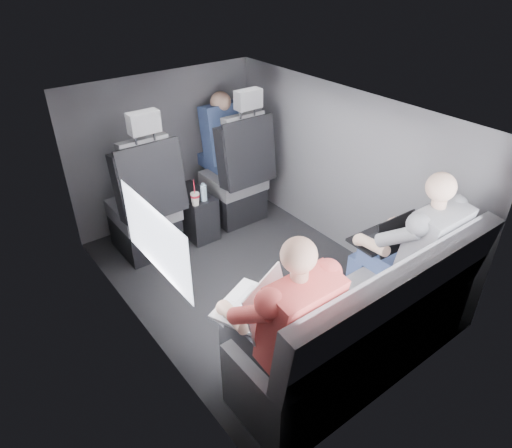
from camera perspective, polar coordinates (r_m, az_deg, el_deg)
floor at (r=3.59m, az=-0.32°, el=-7.04°), size 2.60×2.60×0.00m
ceiling at (r=2.94m, az=-0.41°, el=13.91°), size 2.60×2.60×0.00m
panel_left at (r=2.85m, az=-15.01°, el=-3.11°), size 0.02×2.60×1.35m
panel_right at (r=3.76m, az=10.73°, el=6.42°), size 0.02×2.60×1.35m
panel_front at (r=4.22m, az=-11.17°, el=9.26°), size 1.80×0.02×1.35m
panel_back at (r=2.49m, az=18.22°, el=-9.55°), size 1.80×0.02×1.35m
side_window at (r=2.50m, az=-12.48°, el=-1.91°), size 0.02×0.75×0.42m
seatbelt at (r=3.89m, az=-1.02°, el=9.85°), size 0.35×0.11×0.59m
front_seat_left at (r=3.80m, az=-13.51°, el=1.64°), size 0.52×0.58×1.26m
front_seat_right at (r=4.18m, az=-2.35°, el=5.45°), size 0.52×0.58×1.26m
center_console at (r=4.09m, az=-7.77°, el=1.40°), size 0.24×0.48×0.41m
rear_bench at (r=2.83m, az=13.07°, el=-12.76°), size 1.60×0.57×0.92m
soda_cup at (r=3.78m, az=-7.63°, el=3.18°), size 0.08×0.08×0.23m
water_bottle at (r=3.84m, az=-6.57°, el=3.93°), size 0.05×0.05×0.16m
laptop_white at (r=2.43m, az=-0.21°, el=-9.97°), size 0.44×0.46×0.27m
laptop_black at (r=3.05m, az=15.70°, el=-1.64°), size 0.34×0.31×0.24m
passenger_rear_left at (r=2.36m, az=3.07°, el=-12.31°), size 0.47×0.60×1.18m
passenger_rear_right at (r=3.01m, az=18.66°, el=-3.16°), size 0.48×0.60×1.19m
passenger_front_right at (r=4.25m, az=-4.25°, el=10.87°), size 0.37×0.37×0.71m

